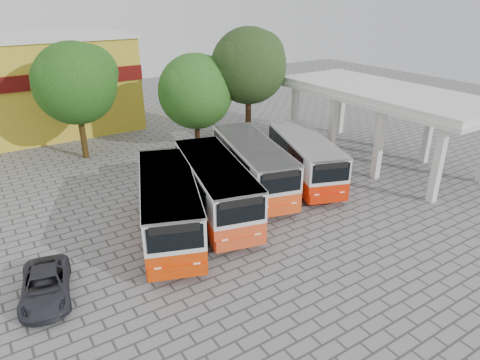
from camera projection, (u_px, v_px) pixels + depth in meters
ground at (304, 219)px, 23.86m from camera, size 90.00×90.00×0.00m
terminal_shelter at (385, 95)px, 30.17m from camera, size 6.80×15.80×5.40m
shophouse_block at (10, 86)px, 36.66m from camera, size 20.40×10.40×8.30m
bus_far_left at (169, 203)px, 21.57m from camera, size 5.53×9.36×3.16m
bus_centre_left at (215, 185)px, 23.56m from camera, size 4.70×9.28×3.18m
bus_centre_right at (252, 163)px, 26.56m from camera, size 4.77×9.26×3.16m
bus_far_right at (304, 156)px, 27.96m from camera, size 5.26×8.93×3.02m
tree_left at (75, 81)px, 30.42m from camera, size 6.17×5.87×8.56m
tree_middle at (196, 89)px, 33.27m from camera, size 6.14×5.85×7.41m
tree_right at (249, 63)px, 33.41m from camera, size 6.24×5.95×9.26m
parked_car at (45, 286)px, 17.51m from camera, size 2.71×4.38×1.13m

